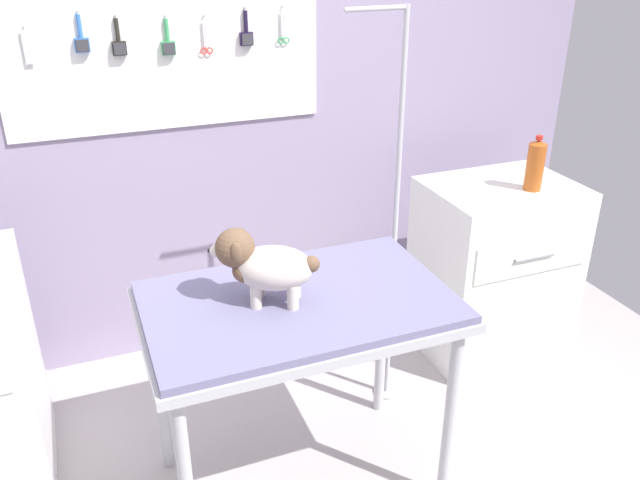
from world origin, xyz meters
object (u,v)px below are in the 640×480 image
(grooming_table, at_px, (299,319))
(grooming_arm, at_px, (393,238))
(dog, at_px, (263,264))
(cabinet_right, at_px, (493,268))
(soda_bottle, at_px, (535,165))

(grooming_table, bearing_deg, grooming_arm, 33.25)
(grooming_arm, bearing_deg, dog, -153.12)
(grooming_arm, xyz_separation_m, cabinet_right, (0.66, 0.18, -0.36))
(soda_bottle, bearing_deg, grooming_table, -161.18)
(cabinet_right, xyz_separation_m, soda_bottle, (0.08, -0.09, 0.55))
(grooming_table, distance_m, grooming_arm, 0.64)
(dog, bearing_deg, grooming_table, -11.78)
(grooming_table, distance_m, cabinet_right, 1.34)
(grooming_table, bearing_deg, soda_bottle, 18.82)
(cabinet_right, height_order, soda_bottle, soda_bottle)
(dog, xyz_separation_m, cabinet_right, (1.31, 0.50, -0.52))
(grooming_arm, distance_m, cabinet_right, 0.77)
(cabinet_right, bearing_deg, dog, -158.94)
(grooming_table, height_order, cabinet_right, cabinet_right)
(grooming_arm, xyz_separation_m, soda_bottle, (0.74, 0.08, 0.19))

